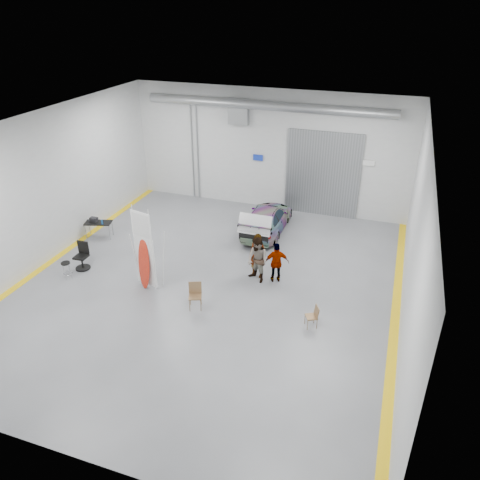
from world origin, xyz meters
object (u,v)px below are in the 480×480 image
(shop_stool, at_px, (67,270))
(work_table, at_px, (97,222))
(person_a, at_px, (257,256))
(person_b, at_px, (257,260))
(folding_chair_near, at_px, (196,301))
(office_chair, at_px, (82,257))
(sedan_car, at_px, (267,219))
(folding_chair_far, at_px, (311,320))
(person_c, at_px, (277,263))
(surfboard_display, at_px, (145,257))

(shop_stool, height_order, work_table, work_table)
(person_a, xyz_separation_m, person_b, (0.10, -0.33, 0.01))
(folding_chair_near, xyz_separation_m, office_chair, (-5.39, 1.02, 0.20))
(sedan_car, distance_m, work_table, 7.72)
(folding_chair_far, bearing_deg, office_chair, -122.34)
(person_a, height_order, shop_stool, person_a)
(folding_chair_near, bearing_deg, person_a, 40.94)
(person_c, height_order, folding_chair_near, person_c)
(person_a, xyz_separation_m, shop_stool, (-6.92, -2.59, -0.55))
(person_a, relative_size, shop_stool, 2.54)
(person_c, relative_size, shop_stool, 2.29)
(person_c, bearing_deg, sedan_car, -91.43)
(person_a, distance_m, office_chair, 7.04)
(person_a, distance_m, person_b, 0.35)
(work_table, bearing_deg, office_chair, -68.23)
(sedan_car, relative_size, office_chair, 3.81)
(folding_chair_near, distance_m, office_chair, 5.49)
(sedan_car, xyz_separation_m, person_a, (0.76, -3.94, 0.29))
(person_b, distance_m, person_c, 0.73)
(person_c, distance_m, surfboard_display, 4.90)
(folding_chair_near, bearing_deg, shop_stool, 156.70)
(sedan_car, height_order, person_b, person_b)
(person_b, distance_m, office_chair, 7.07)
(person_b, height_order, office_chair, person_b)
(sedan_car, bearing_deg, person_a, 100.05)
(shop_stool, bearing_deg, folding_chair_near, -1.57)
(sedan_car, distance_m, person_a, 4.02)
(office_chair, bearing_deg, folding_chair_near, -13.05)
(surfboard_display, distance_m, office_chair, 3.31)
(person_a, bearing_deg, person_b, -67.99)
(person_c, xyz_separation_m, surfboard_display, (-4.44, -2.03, 0.52))
(surfboard_display, bearing_deg, folding_chair_near, -1.58)
(person_b, height_order, shop_stool, person_b)
(shop_stool, height_order, office_chair, office_chair)
(shop_stool, relative_size, office_chair, 0.63)
(sedan_car, xyz_separation_m, person_b, (0.87, -4.27, 0.30))
(surfboard_display, bearing_deg, person_b, 39.44)
(person_c, distance_m, shop_stool, 8.12)
(sedan_car, bearing_deg, surfboard_display, 63.74)
(folding_chair_far, relative_size, shop_stool, 1.10)
(person_b, bearing_deg, folding_chair_far, -11.36)
(office_chair, bearing_deg, person_c, 9.63)
(person_b, distance_m, work_table, 8.03)
(person_c, xyz_separation_m, folding_chair_near, (-2.21, -2.63, -0.52))
(person_b, relative_size, office_chair, 1.63)
(shop_stool, bearing_deg, person_b, 17.85)
(sedan_car, height_order, folding_chair_far, sedan_car)
(surfboard_display, height_order, work_table, surfboard_display)
(work_table, distance_m, office_chair, 2.78)
(person_c, xyz_separation_m, work_table, (-8.64, 0.97, -0.07))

